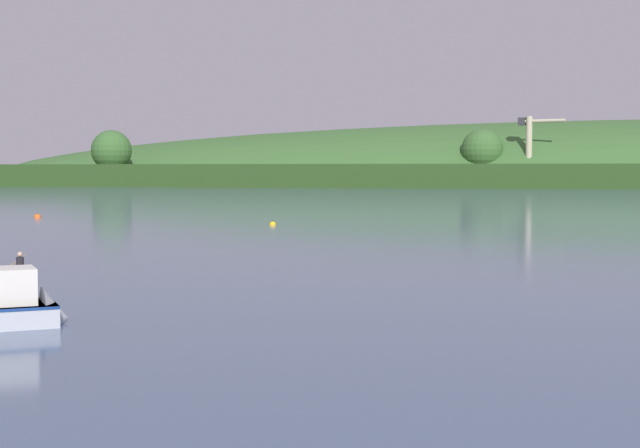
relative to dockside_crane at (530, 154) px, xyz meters
name	(u,v)px	position (x,y,z in m)	size (l,w,h in m)	color
dockside_crane	(530,154)	(0.00, 0.00, 0.00)	(11.56, 5.70, 17.82)	#4C4C51
canoe_with_paddler	(20,271)	(-28.91, -207.37, -8.28)	(3.11, 3.76, 1.02)	maroon
mooring_buoy_midchannel	(38,217)	(-50.64, -162.64, -8.38)	(0.67, 0.67, 0.75)	#EA5B19
mooring_buoy_off_fishing_boat	(273,225)	(-26.43, -170.31, -8.38)	(0.54, 0.54, 0.62)	yellow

